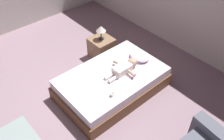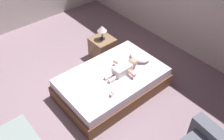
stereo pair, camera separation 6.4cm
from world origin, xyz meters
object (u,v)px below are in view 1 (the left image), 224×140
lamp (101,29)px  baby_bottle (113,94)px  pillow (140,56)px  toothbrush (134,75)px  baby (124,68)px  nightstand (102,48)px  bed (112,83)px

lamp → baby_bottle: bearing=-32.7°
pillow → toothbrush: size_ratio=2.45×
baby → lamp: size_ratio=2.22×
nightstand → baby: bearing=-16.3°
lamp → toothbrush: bearing=-11.3°
baby_bottle → lamp: bearing=147.3°
bed → nightstand: bearing=150.8°
nightstand → baby_bottle: 1.57m
toothbrush → baby_bottle: baby_bottle is taller
pillow → toothbrush: (0.28, -0.42, -0.05)m
pillow → nightstand: 0.98m
toothbrush → baby_bottle: 0.60m
bed → lamp: 1.17m
baby_bottle → toothbrush: bearing=99.1°
pillow → toothbrush: bearing=-56.2°
pillow → baby: size_ratio=0.60×
pillow → bed: bearing=-90.4°
baby → nightstand: bearing=163.7°
bed → toothbrush: (0.29, 0.27, 0.22)m
pillow → toothbrush: pillow is taller
toothbrush → baby: bearing=-166.1°
lamp → nightstand: bearing=-90.0°
pillow → baby_bottle: (0.38, -1.02, -0.02)m
bed → baby_bottle: (0.38, -0.32, 0.25)m
nightstand → lamp: (0.00, 0.00, 0.47)m
baby → nightstand: (-1.01, 0.29, -0.26)m
lamp → baby_bottle: 1.57m
nightstand → baby_bottle: bearing=-32.7°
nightstand → lamp: 0.47m
nightstand → baby_bottle: size_ratio=4.34×
pillow → lamp: 0.97m
toothbrush → lamp: size_ratio=0.55×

